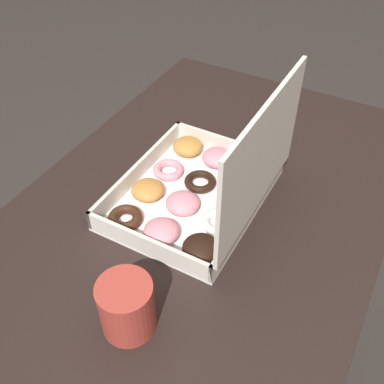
% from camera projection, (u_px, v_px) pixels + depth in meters
% --- Properties ---
extents(ground_plane, '(8.00, 8.00, 0.00)m').
position_uv_depth(ground_plane, '(190.00, 381.00, 1.38)').
color(ground_plane, '#2D2826').
extents(dining_table, '(1.21, 0.71, 0.71)m').
position_uv_depth(dining_table, '(189.00, 256.00, 0.96)').
color(dining_table, black).
rests_on(dining_table, ground_plane).
extents(donut_box, '(0.34, 0.28, 0.28)m').
position_uv_depth(donut_box, '(204.00, 187.00, 0.89)').
color(donut_box, white).
rests_on(donut_box, dining_table).
extents(coffee_mug, '(0.09, 0.09, 0.10)m').
position_uv_depth(coffee_mug, '(127.00, 306.00, 0.69)').
color(coffee_mug, '#A3382D').
rests_on(coffee_mug, dining_table).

